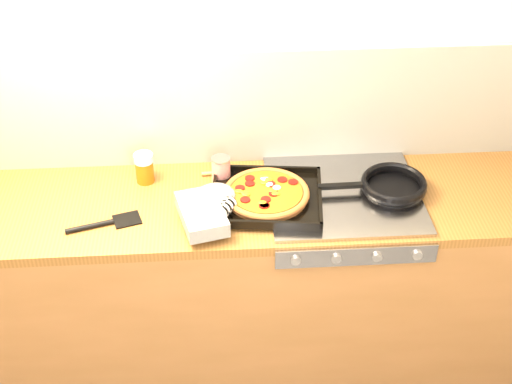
{
  "coord_description": "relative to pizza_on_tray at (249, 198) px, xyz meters",
  "views": [
    {
      "loc": [
        -0.05,
        -1.16,
        2.57
      ],
      "look_at": [
        0.1,
        1.08,
        0.95
      ],
      "focal_mm": 50.0,
      "sensor_mm": 36.0,
      "label": 1
    }
  ],
  "objects": [
    {
      "name": "room_shell",
      "position": [
        -0.07,
        0.34,
        0.2
      ],
      "size": [
        3.2,
        3.2,
        3.2
      ],
      "color": "white",
      "rests_on": "ground"
    },
    {
      "name": "counter_run",
      "position": [
        -0.07,
        0.05,
        -0.5
      ],
      "size": [
        3.2,
        0.62,
        0.9
      ],
      "color": "#915E37",
      "rests_on": "ground"
    },
    {
      "name": "stovetop",
      "position": [
        0.38,
        0.05,
        -0.04
      ],
      "size": [
        0.6,
        0.56,
        0.02
      ],
      "primitive_type": "cube",
      "color": "#98989D",
      "rests_on": "counter_run"
    },
    {
      "name": "pizza_on_tray",
      "position": [
        0.0,
        0.0,
        0.0
      ],
      "size": [
        0.59,
        0.48,
        0.07
      ],
      "color": "black",
      "rests_on": "stovetop"
    },
    {
      "name": "frying_pan",
      "position": [
        0.57,
        0.06,
        -0.01
      ],
      "size": [
        0.44,
        0.27,
        0.04
      ],
      "color": "black",
      "rests_on": "stovetop"
    },
    {
      "name": "tomato_can",
      "position": [
        -0.1,
        0.19,
        0.01
      ],
      "size": [
        0.1,
        0.1,
        0.11
      ],
      "color": "#9E0C15",
      "rests_on": "counter_run"
    },
    {
      "name": "juice_glass",
      "position": [
        -0.41,
        0.21,
        0.02
      ],
      "size": [
        0.09,
        0.09,
        0.13
      ],
      "color": "#E4500D",
      "rests_on": "counter_run"
    },
    {
      "name": "wooden_spoon",
      "position": [
        -0.0,
        0.24,
        -0.04
      ],
      "size": [
        0.3,
        0.04,
        0.02
      ],
      "color": "#AD8949",
      "rests_on": "counter_run"
    },
    {
      "name": "black_spatula",
      "position": [
        -0.54,
        -0.07,
        -0.04
      ],
      "size": [
        0.28,
        0.13,
        0.02
      ],
      "color": "black",
      "rests_on": "counter_run"
    }
  ]
}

